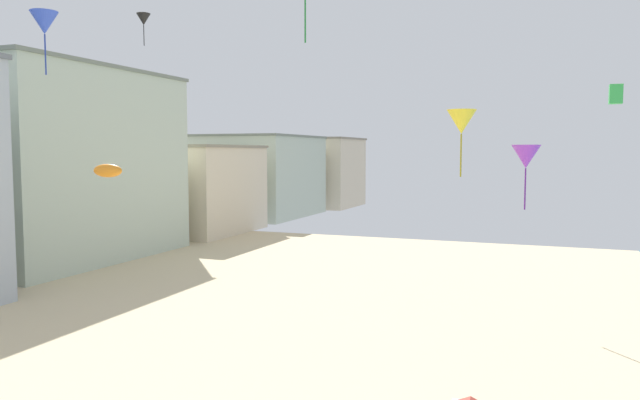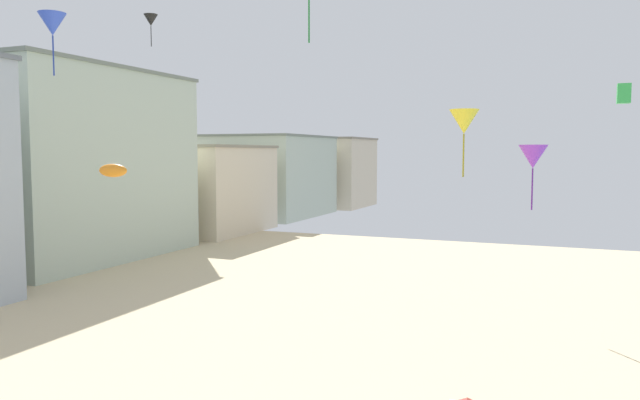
% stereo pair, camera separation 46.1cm
% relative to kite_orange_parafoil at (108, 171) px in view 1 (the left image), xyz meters
% --- Properties ---
extents(boardwalk_hotel_mid, '(12.97, 19.80, 15.83)m').
position_rel_kite_orange_parafoil_xyz_m(boardwalk_hotel_mid, '(-20.26, 17.85, -0.22)').
color(boardwalk_hotel_mid, '#B7C6B2').
rests_on(boardwalk_hotel_mid, ground).
extents(boardwalk_hotel_far, '(14.39, 13.88, 9.73)m').
position_rel_kite_orange_parafoil_xyz_m(boardwalk_hotel_far, '(-20.26, 36.45, -3.27)').
color(boardwalk_hotel_far, beige).
rests_on(boardwalk_hotel_far, ground).
extents(boardwalk_hotel_distant, '(14.18, 18.01, 11.27)m').
position_rel_kite_orange_parafoil_xyz_m(boardwalk_hotel_distant, '(-20.26, 54.70, -2.50)').
color(boardwalk_hotel_distant, '#B7C6B2').
rests_on(boardwalk_hotel_distant, ground).
extents(boardwalk_hotel_furthest, '(17.70, 13.51, 11.30)m').
position_rel_kite_orange_parafoil_xyz_m(boardwalk_hotel_furthest, '(-20.26, 71.94, -2.48)').
color(boardwalk_hotel_furthest, beige).
rests_on(boardwalk_hotel_furthest, ground).
extents(kite_orange_parafoil, '(1.53, 0.43, 0.60)m').
position_rel_kite_orange_parafoil_xyz_m(kite_orange_parafoil, '(0.00, 0.00, 0.00)').
color(kite_orange_parafoil, orange).
extents(kite_green_box, '(0.60, 0.60, 0.95)m').
position_rel_kite_orange_parafoil_xyz_m(kite_green_box, '(21.26, 11.56, 3.66)').
color(kite_green_box, green).
extents(kite_blue_delta, '(1.41, 1.41, 3.21)m').
position_rel_kite_orange_parafoil_xyz_m(kite_blue_delta, '(-6.13, 2.79, 7.43)').
color(kite_blue_delta, blue).
extents(kite_yellow_delta, '(1.12, 1.12, 2.54)m').
position_rel_kite_orange_parafoil_xyz_m(kite_yellow_delta, '(15.19, 1.69, 1.96)').
color(kite_yellow_delta, yellow).
extents(kite_black_delta, '(0.79, 0.79, 1.80)m').
position_rel_kite_orange_parafoil_xyz_m(kite_black_delta, '(-3.49, 7.43, 8.34)').
color(kite_black_delta, black).
extents(kite_purple_delta, '(1.55, 1.55, 3.52)m').
position_rel_kite_orange_parafoil_xyz_m(kite_purple_delta, '(17.10, 12.91, 0.57)').
color(kite_purple_delta, purple).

